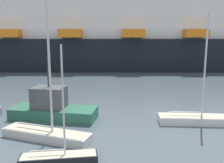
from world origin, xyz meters
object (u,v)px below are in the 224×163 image
Objects in this scene: sailboat_3 at (46,131)px; fishing_boat_1 at (52,108)px; sailboat_0 at (59,157)px; cruise_ship at (129,38)px; sailboat_1 at (196,118)px; channel_buoy_0 at (54,107)px.

sailboat_3 is 1.56× the size of fishing_boat_1.
sailboat_3 is at bearing 108.04° from sailboat_0.
fishing_boat_1 is 0.06× the size of cruise_ship.
sailboat_1 is at bearing 34.95° from sailboat_3.
sailboat_1 is 0.75× the size of sailboat_3.
sailboat_3 reaches higher than sailboat_0.
cruise_ship is (7.37, 37.14, 7.07)m from channel_buoy_0.
channel_buoy_0 is 38.51m from cruise_ship.
sailboat_1 is at bearing 25.26° from sailboat_0.
sailboat_3 is 4.90m from fishing_boat_1.
sailboat_1 is 1.18× the size of fishing_boat_1.
sailboat_0 is 12.88m from sailboat_1.
fishing_boat_1 is 40.80m from cruise_ship.
sailboat_1 is 13.00m from sailboat_3.
sailboat_0 is 0.06× the size of cruise_ship.
fishing_boat_1 is at bearing 177.86° from sailboat_1.
cruise_ship is at bearing 98.67° from sailboat_1.
sailboat_1 is (10.18, 7.89, 0.09)m from sailboat_0.
sailboat_1 is at bearing -85.05° from cruise_ship.
sailboat_1 is 0.07× the size of cruise_ship.
sailboat_0 is 4.58× the size of channel_buoy_0.
cruise_ship is at bearing 73.31° from sailboat_0.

